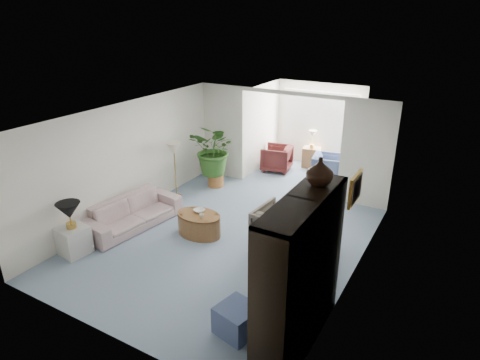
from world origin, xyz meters
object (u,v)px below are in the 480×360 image
Objects in this scene: sofa at (133,213)px; sunroom_table at (311,157)px; side_table_dark at (322,238)px; sunroom_chair_blue at (328,168)px; floor_lamp at (174,148)px; coffee_cup at (202,216)px; framed_picture at (356,189)px; plant_pot at (216,180)px; cabinet_urn at (320,172)px; wingback_chair at (281,229)px; ottoman at (237,319)px; coffee_bowl at (199,211)px; end_table at (74,240)px; sunroom_chair_maroon at (277,158)px; coffee_table at (199,224)px; table_lamp at (69,211)px; entertainment_cabinet at (300,273)px.

sofa is 3.63× the size of sunroom_table.
side_table_dark is 0.72× the size of sunroom_chair_blue.
floor_lamp is 3.69× the size of coffee_cup.
plant_pot is (-4.15, 2.38, -1.54)m from framed_picture.
coffee_cup is 5.00m from sunroom_table.
cabinet_urn is 5.68m from plant_pot.
sunroom_table is (-1.83, 4.25, 0.01)m from side_table_dark.
ottoman is at bearing 104.25° from wingback_chair.
coffee_bowl is (1.36, 0.50, 0.17)m from sofa.
end_table is (-0.20, -1.35, -0.04)m from sofa.
sunroom_chair_maroon is (1.34, 2.90, -0.89)m from floor_lamp.
sunroom_chair_maroon is at bearing 127.80° from framed_picture.
coffee_table is 2.90m from ottoman.
entertainment_cabinet reaches higher than table_lamp.
coffee_cup is 0.10× the size of wingback_chair.
side_table_dark is 0.71× the size of sunroom_chair_maroon.
floor_lamp reaches higher than table_lamp.
coffee_cup is at bearing -38.20° from floor_lamp.
floor_lamp is at bearing 150.96° from cabinet_urn.
cabinet_urn is (2.84, -1.20, 2.09)m from coffee_table.
wingback_chair is 1.17× the size of sunroom_chair_maroon.
cabinet_urn is (4.45, 0.55, 2.05)m from end_table.
table_lamp reaches higher than wingback_chair.
wingback_chair reaches higher than ottoman.
wingback_chair is (1.53, 0.42, -0.07)m from coffee_cup.
entertainment_cabinet is at bearing 22.75° from ottoman.
floor_lamp is at bearing 142.83° from coffee_bowl.
cabinet_urn reaches higher than coffee_bowl.
cabinet_urn is at bearing -174.16° from sunroom_chair_blue.
sofa is 2.28× the size of wingback_chair.
sunroom_table is at bearing 113.24° from side_table_dark.
wingback_chair reaches higher than coffee_cup.
side_table_dark is 4.35m from sunroom_chair_maroon.
coffee_cup is at bearing -33.69° from coffee_table.
sofa is at bearing -25.24° from sunroom_chair_maroon.
sunroom_chair_maroon is (-0.20, 4.13, 0.14)m from coffee_table.
coffee_cup reaches higher than coffee_table.
sunroom_table is at bearing 109.16° from entertainment_cabinet.
entertainment_cabinet is 1.35m from cabinet_urn.
ottoman is at bearing -133.01° from cabinet_urn.
entertainment_cabinet is at bearing -175.48° from sunroom_chair_blue.
end_table is at bearing -130.18° from coffee_bowl.
sunroom_chair_maroon is (-0.15, 4.03, -0.12)m from coffee_bowl.
coffee_cup is at bearing -62.83° from plant_pot.
framed_picture is 0.54× the size of wingback_chair.
sunroom_table reaches higher than coffee_bowl.
plant_pot is (0.46, 1.07, -1.09)m from floor_lamp.
floor_lamp is 0.64× the size of side_table_dark.
side_table_dark is 4.63m from sunroom_table.
sunroom_table is at bearing 102.42° from ottoman.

